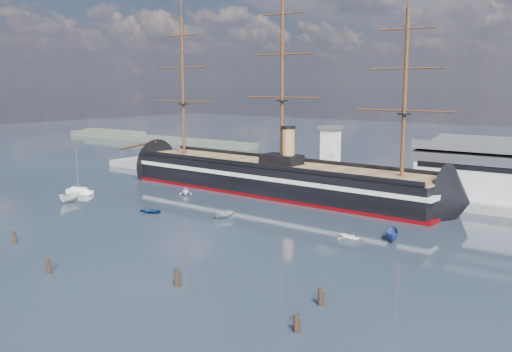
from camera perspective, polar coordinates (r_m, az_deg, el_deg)
The scene contains 17 objects.
ground at distance 128.01m, azimuth -1.09°, elevation -3.40°, with size 600.00×600.00×0.00m, color #1C232C.
quay at distance 152.85m, azimuth 10.20°, elevation -1.47°, with size 180.00×18.00×2.00m, color slate.
quay_tower at distance 151.96m, azimuth 7.44°, elevation 2.26°, with size 5.00×5.00×15.00m.
shoreline at distance 291.16m, azimuth -11.41°, elevation 3.82°, with size 120.00×10.00×4.00m.
warship at distance 147.39m, azimuth 1.36°, elevation -0.12°, with size 113.27×20.71×53.94m.
sailboat at distance 153.25m, azimuth -17.24°, elevation -1.43°, with size 7.61×3.39×11.75m.
motorboat_a at distance 142.83m, azimuth -18.15°, elevation -2.54°, with size 6.90×2.53×2.76m, color white.
motorboat_b at distance 126.87m, azimuth -10.43°, elevation -3.67°, with size 3.05×1.22×1.42m, color navy.
motorboat_c at distance 119.94m, azimuth -3.24°, elevation -4.28°, with size 5.31×1.95×2.12m, color gray.
motorboat_d at distance 146.02m, azimuth -7.04°, elevation -1.89°, with size 5.96×2.58×2.18m, color white.
motorboat_e at distance 104.86m, azimuth 9.49°, elevation -6.38°, with size 3.24×1.30×1.51m, color white.
motorboat_f at distance 105.90m, azimuth 13.45°, elevation -6.36°, with size 6.66×2.44×2.66m, color navy.
piling_near_left at distance 110.50m, azimuth -23.01°, elevation -6.20°, with size 0.64×0.64×2.85m, color black.
piling_near_mid at distance 91.65m, azimuth -20.05°, elevation -9.13°, with size 0.64×0.64×3.01m, color black.
piling_near_right at distance 81.71m, azimuth -7.92°, elevation -10.90°, with size 0.64×0.64×3.35m, color black.
piling_far_right at distance 74.99m, azimuth 6.45°, elevation -12.75°, with size 0.64×0.64×3.05m, color black.
piling_extra at distance 67.46m, azimuth 4.04°, elevation -15.31°, with size 0.64×0.64×2.87m, color black.
Camera 1 is at (76.47, -58.76, 28.00)m, focal length 40.00 mm.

